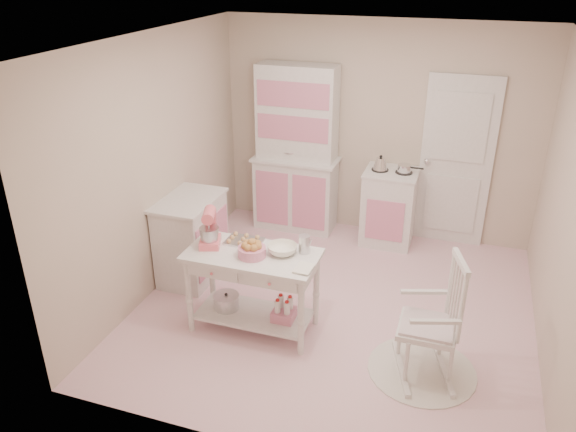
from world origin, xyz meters
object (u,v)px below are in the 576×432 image
object	(u,v)px
hutch	(296,150)
base_cabinet	(192,238)
stand_mixer	(209,229)
rocking_chair	(428,317)
stove	(389,207)
work_table	(253,291)
bread_basket	(252,252)

from	to	relation	value
hutch	base_cabinet	xyz separation A→B (m)	(-0.68, -1.55, -0.58)
stand_mixer	rocking_chair	bearing A→B (deg)	-23.04
stove	base_cabinet	world-z (taller)	same
work_table	bread_basket	size ratio (longest dim) A/B	4.80
work_table	stand_mixer	xyz separation A→B (m)	(-0.42, 0.02, 0.57)
work_table	stand_mixer	bearing A→B (deg)	177.27
hutch	stove	distance (m)	1.33
rocking_chair	base_cabinet	bearing A→B (deg)	145.18
stove	rocking_chair	distance (m)	2.40
rocking_chair	bread_basket	size ratio (longest dim) A/B	4.40
hutch	bread_basket	xyz separation A→B (m)	(0.32, -2.27, -0.19)
base_cabinet	bread_basket	xyz separation A→B (m)	(1.00, -0.72, 0.39)
rocking_chair	work_table	distance (m)	1.60
hutch	stove	bearing A→B (deg)	-2.39
base_cabinet	work_table	bearing A→B (deg)	-34.36
rocking_chair	bread_basket	world-z (taller)	rocking_chair
hutch	base_cabinet	bearing A→B (deg)	-113.65
work_table	stand_mixer	world-z (taller)	stand_mixer
hutch	bread_basket	distance (m)	2.30
stove	rocking_chair	size ratio (longest dim) A/B	0.84
hutch	base_cabinet	world-z (taller)	hutch
stand_mixer	hutch	bearing A→B (deg)	68.01
rocking_chair	bread_basket	xyz separation A→B (m)	(-1.57, 0.08, 0.30)
hutch	base_cabinet	size ratio (longest dim) A/B	2.26
hutch	rocking_chair	distance (m)	3.05
hutch	bread_basket	world-z (taller)	hutch
stand_mixer	bread_basket	distance (m)	0.46
stand_mixer	bread_basket	bearing A→B (deg)	-27.88
base_cabinet	work_table	world-z (taller)	base_cabinet
stand_mixer	stove	bearing A→B (deg)	39.59
base_cabinet	rocking_chair	world-z (taller)	rocking_chair
stove	stand_mixer	size ratio (longest dim) A/B	2.71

